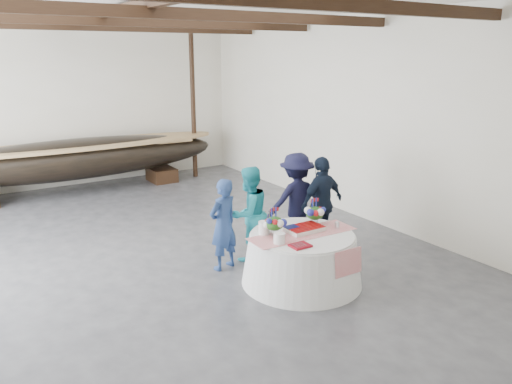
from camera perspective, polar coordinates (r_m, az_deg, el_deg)
floor at (r=9.75m, az=-12.67°, el=-6.83°), size 10.00×12.00×0.01m
wall_back at (r=14.91m, az=-21.28°, el=9.15°), size 10.00×0.02×4.50m
wall_front at (r=4.13m, az=15.45°, el=-4.98°), size 10.00×0.02×4.50m
wall_right at (r=11.74m, az=10.39°, el=8.47°), size 0.02×12.00×4.50m
ceiling at (r=9.08m, az=-14.46°, el=20.46°), size 10.00×12.00×0.01m
pavilion_structure at (r=9.85m, az=-15.90°, el=17.04°), size 9.80×11.76×4.50m
longboat_display at (r=14.16m, az=-19.73°, el=3.61°), size 7.84×1.57×1.47m
banquet_table at (r=8.26m, az=5.26°, el=-7.53°), size 1.98×1.98×0.85m
tabletop_items at (r=8.15m, az=4.45°, el=-3.53°), size 1.84×0.95×0.40m
guest_woman_blue at (r=8.62m, az=-3.76°, el=-3.72°), size 0.67×0.53×1.62m
guest_woman_teal at (r=9.00m, az=-0.82°, el=-2.49°), size 0.97×0.83×1.73m
guest_man_left at (r=9.68m, az=4.62°, el=-0.89°), size 1.27×0.85×1.84m
guest_man_right at (r=9.59m, az=7.52°, el=-1.25°), size 1.11×0.58×1.80m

